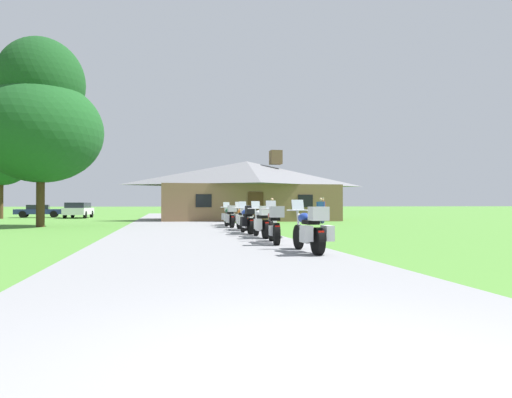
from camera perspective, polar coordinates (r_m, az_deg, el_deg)
The scene contains 17 objects.
ground_plane at distance 23.03m, azimuth -8.58°, elevation -3.74°, with size 500.00×500.00×0.00m, color #4C8433.
asphalt_driveway at distance 21.03m, azimuth -8.33°, elevation -3.95°, with size 6.40×80.00×0.06m, color gray.
motorcycle_blue_nearest_to_camera at distance 11.12m, azimuth 6.86°, elevation -3.89°, with size 0.73×2.08×1.30m.
motorcycle_red_second_in_row at distance 13.74m, azimuth 2.30°, elevation -3.24°, with size 0.72×2.08×1.30m.
motorcycle_white_third_in_row at distance 16.10m, azimuth 0.79°, elevation -2.90°, with size 0.75×2.08×1.30m.
motorcycle_blue_fourth_in_row at distance 18.32m, azimuth -1.02°, elevation -2.63°, with size 0.76×2.08×1.30m.
motorcycle_orange_fifth_in_row at distance 20.78m, azimuth -1.63°, elevation -2.40°, with size 0.76×2.08×1.30m.
motorcycle_green_sixth_in_row at distance 23.43m, azimuth -3.26°, elevation -2.21°, with size 0.79×2.08×1.30m.
motorcycle_red_farthest_in_row at distance 25.89m, azimuth -3.56°, elevation -2.06°, with size 0.82×2.08×1.30m.
stone_lodge at distance 35.78m, azimuth -1.17°, elevation 1.16°, with size 13.84×7.75×5.52m.
bystander_red_shirt_near_lodge at distance 30.76m, azimuth 2.01°, elevation -1.24°, with size 0.54×0.28×1.67m.
bystander_red_shirt_beside_signpost at distance 30.57m, azimuth 8.30°, elevation -1.21°, with size 0.47×0.39×1.69m.
bystander_blue_shirt_by_tree at distance 29.72m, azimuth 8.09°, elevation -1.26°, with size 0.52×0.33×1.67m.
tree_left_near at distance 27.98m, azimuth -25.27°, elevation 9.25°, with size 6.61×6.61×10.36m.
tree_left_far at distance 45.27m, azimuth -29.25°, elevation 4.74°, with size 4.72×4.72×8.55m.
parked_white_suv_far_left at distance 44.40m, azimuth -21.28°, elevation -1.23°, with size 2.04×4.66×1.40m.
parked_navy_sedan_far_left at distance 47.68m, azimuth -25.46°, elevation -1.33°, with size 4.43×2.44×1.20m.
Camera 1 is at (-1.03, -2.97, 1.23)m, focal length 32.04 mm.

